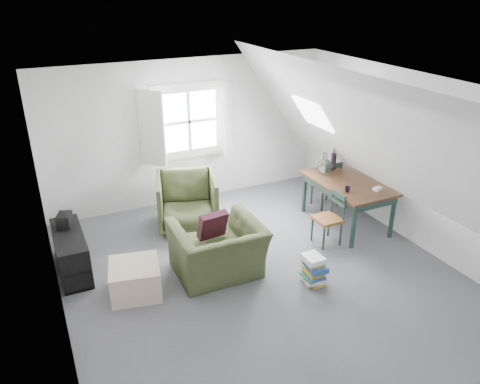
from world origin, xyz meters
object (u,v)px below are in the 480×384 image
armchair_near (218,273)px  magazine_stack (314,270)px  armchair_far (188,225)px  dining_chair_near (329,218)px  media_shelf (72,255)px  dining_table (348,187)px  ottoman (135,279)px  dining_chair_far (327,183)px

armchair_near → magazine_stack: (1.05, -0.74, 0.20)m
armchair_near → armchair_far: armchair_far is taller
armchair_near → magazine_stack: magazine_stack is taller
dining_chair_near → media_shelf: size_ratio=0.71×
dining_table → media_shelf: dining_table is taller
ottoman → dining_chair_far: 3.79m
dining_chair_far → dining_chair_near: dining_chair_far is taller
dining_table → media_shelf: 4.24m
armchair_far → magazine_stack: 2.41m
armchair_far → dining_chair_near: bearing=-23.1°
armchair_near → armchair_far: size_ratio=1.20×
dining_chair_near → ottoman: bearing=-97.5°
armchair_far → media_shelf: size_ratio=0.85×
dining_chair_near → armchair_near: bearing=-95.8°
ottoman → magazine_stack: ottoman is taller
armchair_near → dining_chair_near: size_ratio=1.43×
armchair_far → dining_chair_far: dining_chair_far is taller
ottoman → dining_table: bearing=6.1°
media_shelf → magazine_stack: size_ratio=2.82×
dining_table → dining_chair_far: 0.70m
armchair_far → ottoman: 1.87m
armchair_far → magazine_stack: armchair_far is taller
armchair_far → dining_chair_near: (1.73, -1.42, 0.42)m
dining_chair_near → media_shelf: bearing=-110.4°
dining_chair_near → armchair_far: bearing=-136.7°
armchair_near → ottoman: 1.13m
dining_table → armchair_near: bearing=-174.7°
armchair_near → media_shelf: (-1.76, 0.88, 0.26)m
armchair_near → dining_chair_far: 2.79m
dining_chair_far → media_shelf: (-4.28, -0.22, -0.19)m
armchair_far → media_shelf: bearing=-146.2°
armchair_far → magazine_stack: (0.95, -2.21, 0.20)m
armchair_far → media_shelf: media_shelf is taller
armchair_near → media_shelf: size_ratio=1.02×
dining_chair_far → dining_table: bearing=62.8°
media_shelf → ottoman: bearing=-49.2°
dining_table → magazine_stack: bearing=-144.5°
armchair_far → dining_table: 2.63m
dining_chair_far → magazine_stack: (-1.47, -1.84, -0.25)m
dining_table → dining_chair_near: bearing=-152.5°
armchair_near → dining_chair_far: dining_chair_far is taller
magazine_stack → media_shelf: bearing=150.1°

